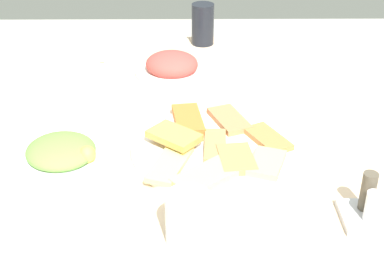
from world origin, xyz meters
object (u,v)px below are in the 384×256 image
(fork, at_px, (106,50))
(drinking_glass, at_px, (188,219))
(soda_can, at_px, (203,24))
(salad_plate_rice, at_px, (62,153))
(pide_platter, at_px, (215,148))
(salad_plate_greens, at_px, (172,66))
(condiment_caddy, at_px, (368,208))
(dining_table, at_px, (178,165))
(spoon, at_px, (94,50))
(paper_napkin, at_px, (100,51))

(fork, bearing_deg, drinking_glass, -162.62)
(soda_can, bearing_deg, salad_plate_rice, 155.12)
(drinking_glass, bearing_deg, salad_plate_rice, 46.14)
(soda_can, bearing_deg, pide_platter, -179.13)
(salad_plate_greens, xyz_separation_m, salad_plate_rice, (-0.42, 0.21, -0.01))
(salad_plate_greens, xyz_separation_m, condiment_caddy, (-0.61, -0.35, 0.00))
(dining_table, relative_size, spoon, 7.41)
(drinking_glass, xyz_separation_m, condiment_caddy, (0.05, -0.31, -0.02))
(salad_plate_greens, height_order, paper_napkin, salad_plate_greens)
(pide_platter, distance_m, fork, 0.63)
(condiment_caddy, bearing_deg, salad_plate_greens, 29.69)
(paper_napkin, relative_size, condiment_caddy, 1.73)
(salad_plate_greens, relative_size, salad_plate_rice, 0.90)
(salad_plate_greens, height_order, spoon, salad_plate_greens)
(salad_plate_rice, relative_size, fork, 1.27)
(pide_platter, distance_m, soda_can, 0.62)
(spoon, bearing_deg, condiment_caddy, -146.94)
(salad_plate_rice, relative_size, paper_napkin, 1.39)
(salad_plate_greens, distance_m, spoon, 0.28)
(pide_platter, height_order, salad_plate_rice, salad_plate_rice)
(dining_table, distance_m, salad_plate_greens, 0.33)
(pide_platter, xyz_separation_m, condiment_caddy, (-0.22, -0.25, 0.01))
(pide_platter, relative_size, drinking_glass, 3.98)
(salad_plate_rice, xyz_separation_m, paper_napkin, (0.58, 0.00, -0.01))
(soda_can, height_order, fork, soda_can)
(dining_table, xyz_separation_m, fork, (0.48, 0.22, 0.09))
(salad_plate_greens, bearing_deg, fork, 50.61)
(paper_napkin, bearing_deg, pide_platter, -150.88)
(dining_table, distance_m, paper_napkin, 0.54)
(salad_plate_rice, height_order, soda_can, soda_can)
(soda_can, relative_size, fork, 0.71)
(soda_can, relative_size, condiment_caddy, 1.35)
(salad_plate_greens, bearing_deg, dining_table, -176.40)
(drinking_glass, bearing_deg, salad_plate_greens, 3.60)
(salad_plate_rice, height_order, paper_napkin, salad_plate_rice)
(fork, bearing_deg, condiment_caddy, -143.50)
(paper_napkin, relative_size, spoon, 0.98)
(fork, bearing_deg, pide_platter, -150.98)
(dining_table, distance_m, drinking_glass, 0.37)
(spoon, bearing_deg, soda_can, -83.24)
(paper_napkin, bearing_deg, soda_can, -78.78)
(salad_plate_rice, distance_m, fork, 0.58)
(salad_plate_greens, distance_m, salad_plate_rice, 0.47)
(paper_napkin, bearing_deg, salad_plate_rice, -179.74)
(paper_napkin, xyz_separation_m, spoon, (0.00, 0.02, 0.00))
(salad_plate_rice, distance_m, soda_can, 0.71)
(drinking_glass, distance_m, spoon, 0.87)
(dining_table, relative_size, drinking_glass, 13.31)
(soda_can, bearing_deg, drinking_glass, 177.07)
(soda_can, xyz_separation_m, drinking_glass, (-0.89, 0.05, -0.02))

